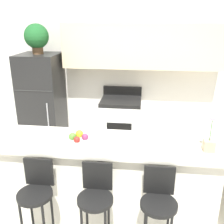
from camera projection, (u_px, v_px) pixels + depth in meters
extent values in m
plane|color=beige|center=(104.00, 221.00, 3.04)|extent=(14.00, 14.00, 0.00)
cube|color=white|center=(122.00, 74.00, 4.66)|extent=(5.60, 0.06, 2.55)
cube|color=beige|center=(142.00, 46.00, 4.27)|extent=(2.62, 0.32, 0.72)
cube|color=white|center=(122.00, 56.00, 4.38)|extent=(0.66, 0.28, 0.12)
cube|color=silver|center=(104.00, 185.00, 2.87)|extent=(2.31, 0.52, 0.99)
cube|color=beige|center=(103.00, 143.00, 2.69)|extent=(2.43, 0.64, 0.04)
cube|color=black|center=(44.00, 116.00, 4.67)|extent=(0.66, 0.69, 1.13)
cube|color=black|center=(40.00, 70.00, 4.39)|extent=(0.66, 0.69, 0.53)
cube|color=#333333|center=(33.00, 91.00, 4.15)|extent=(0.63, 0.01, 0.01)
cylinder|color=#B2B2B7|center=(48.00, 121.00, 4.30)|extent=(0.02, 0.02, 0.62)
cube|color=white|center=(121.00, 126.00, 4.62)|extent=(0.68, 0.60, 0.85)
cube|color=black|center=(121.00, 101.00, 4.46)|extent=(0.68, 0.60, 0.06)
cube|color=black|center=(122.00, 91.00, 4.69)|extent=(0.68, 0.04, 0.16)
cube|color=black|center=(119.00, 131.00, 4.32)|extent=(0.41, 0.01, 0.27)
cylinder|color=black|center=(35.00, 195.00, 2.40)|extent=(0.33, 0.33, 0.03)
cube|color=black|center=(39.00, 172.00, 2.48)|extent=(0.28, 0.02, 0.28)
cylinder|color=black|center=(32.00, 217.00, 2.63)|extent=(0.02, 0.02, 0.68)
cylinder|color=black|center=(53.00, 219.00, 2.61)|extent=(0.02, 0.02, 0.68)
cylinder|color=black|center=(95.00, 200.00, 2.34)|extent=(0.33, 0.33, 0.03)
cube|color=black|center=(97.00, 176.00, 2.41)|extent=(0.28, 0.02, 0.28)
cylinder|color=black|center=(87.00, 222.00, 2.57)|extent=(0.02, 0.02, 0.68)
cylinder|color=black|center=(109.00, 224.00, 2.55)|extent=(0.02, 0.02, 0.68)
cylinder|color=black|center=(159.00, 205.00, 2.27)|extent=(0.33, 0.33, 0.03)
cube|color=black|center=(159.00, 180.00, 2.35)|extent=(0.28, 0.02, 0.28)
cylinder|color=brown|center=(38.00, 50.00, 4.28)|extent=(0.18, 0.18, 0.13)
sphere|color=#1E5B28|center=(36.00, 36.00, 4.20)|extent=(0.39, 0.39, 0.39)
cube|color=tan|center=(209.00, 146.00, 2.49)|extent=(0.10, 0.10, 0.11)
cylinder|color=#386633|center=(211.00, 130.00, 2.43)|extent=(0.01, 0.01, 0.22)
sphere|color=#E5B2D1|center=(213.00, 117.00, 2.39)|extent=(0.07, 0.07, 0.07)
cylinder|color=silver|center=(79.00, 141.00, 2.64)|extent=(0.28, 0.28, 0.05)
sphere|color=#7A2D56|center=(85.00, 137.00, 2.62)|extent=(0.07, 0.07, 0.07)
sphere|color=gold|center=(79.00, 134.00, 2.68)|extent=(0.08, 0.08, 0.08)
sphere|color=#4C7F2D|center=(73.00, 137.00, 2.63)|extent=(0.08, 0.08, 0.08)
sphere|color=red|center=(77.00, 140.00, 2.57)|extent=(0.06, 0.06, 0.06)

